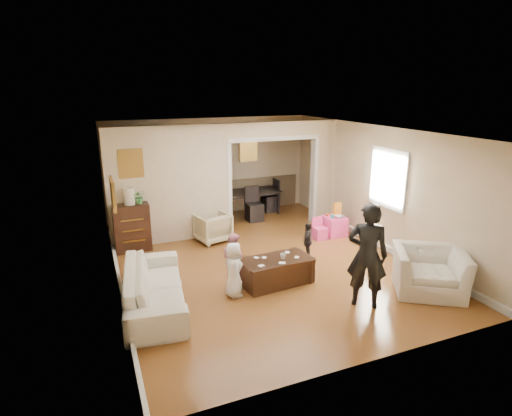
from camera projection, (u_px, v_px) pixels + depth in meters
name	position (u px, v px, depth m)	size (l,w,h in m)	color
floor	(260.00, 260.00, 8.37)	(7.00, 7.00, 0.00)	brown
partition_left	(171.00, 185.00, 9.10)	(2.75, 0.18, 2.60)	beige
partition_right	(322.00, 172.00, 10.50)	(0.55, 0.18, 2.60)	beige
partition_header	(274.00, 129.00, 9.68)	(2.22, 0.18, 0.35)	beige
window_pane	(388.00, 178.00, 8.57)	(0.03, 0.95, 1.10)	white
framed_art_partition	(131.00, 163.00, 8.56)	(0.45, 0.03, 0.55)	brown
framed_art_sofa_wall	(113.00, 194.00, 6.35)	(0.03, 0.55, 0.40)	brown
framed_art_alcove	(248.00, 150.00, 11.34)	(0.45, 0.03, 0.55)	brown
sofa	(154.00, 287.00, 6.56)	(2.26, 0.88, 0.66)	silver
armchair_back	(212.00, 227.00, 9.33)	(0.69, 0.71, 0.65)	tan
armchair_front	(429.00, 271.00, 7.02)	(1.14, 1.00, 0.74)	silver
dresser	(132.00, 227.00, 8.77)	(0.74, 0.42, 1.02)	black
table_lamp	(129.00, 196.00, 8.57)	(0.22, 0.22, 0.36)	beige
potted_plant	(139.00, 197.00, 8.65)	(0.26, 0.22, 0.29)	#377735
coffee_table	(276.00, 271.00, 7.35)	(1.25, 0.62, 0.47)	#361D11
coffee_cup	(283.00, 256.00, 7.26)	(0.10, 0.10, 0.09)	beige
play_table	(334.00, 226.00, 9.72)	(0.48, 0.48, 0.46)	#FF4391
cereal_box	(337.00, 209.00, 9.75)	(0.20, 0.07, 0.30)	yellow
cyan_cup	(332.00, 216.00, 9.57)	(0.08, 0.08, 0.08)	#25BABC
toy_block	(328.00, 215.00, 9.71)	(0.08, 0.06, 0.05)	red
play_bowl	(340.00, 217.00, 9.56)	(0.21, 0.21, 0.05)	beige
dining_table	(245.00, 202.00, 11.33)	(1.84, 1.03, 0.65)	black
adult_person	(367.00, 255.00, 6.43)	(0.63, 0.41, 1.72)	black
child_kneel_a	(234.00, 270.00, 6.84)	(0.46, 0.30, 0.94)	white
child_kneel_b	(233.00, 258.00, 7.29)	(0.45, 0.35, 0.93)	pink
child_toddler	(308.00, 241.00, 8.35)	(0.45, 0.19, 0.77)	black
craft_papers	(276.00, 259.00, 7.26)	(0.84, 0.52, 0.00)	white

